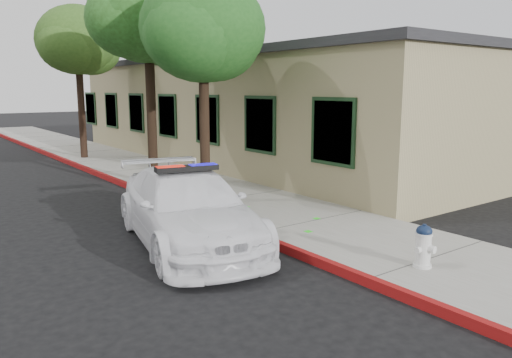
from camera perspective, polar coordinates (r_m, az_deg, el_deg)
The scene contains 9 objects.
ground at distance 10.05m, azimuth -0.38°, elevation -7.04°, with size 120.00×120.00×0.00m, color black.
sidewalk at distance 13.29m, azimuth -2.42°, elevation -2.40°, with size 3.20×60.00×0.15m, color gray.
red_curb at distance 12.52m, azimuth -8.28°, elevation -3.27°, with size 0.14×60.00×0.16m, color maroon.
clapboard_building at distance 20.83m, azimuth -0.07°, elevation 7.92°, with size 7.30×20.89×4.24m.
police_car at distance 9.72m, azimuth -7.80°, elevation -3.30°, with size 3.05×5.29×1.56m.
fire_hydrant at distance 8.52m, azimuth 18.60°, elevation -7.23°, with size 0.41×0.35×0.72m.
street_tree_near at distance 12.55m, azimuth -6.04°, elevation 16.18°, with size 3.20×3.03×5.55m.
street_tree_mid at distance 15.37m, azimuth -12.21°, elevation 17.51°, with size 3.66×3.36×6.41m.
street_tree_far at distance 22.02m, azimuth -19.61°, elevation 14.37°, with size 3.44×3.25×6.15m.
Camera 1 is at (-5.64, -7.76, 3.00)m, focal length 35.00 mm.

